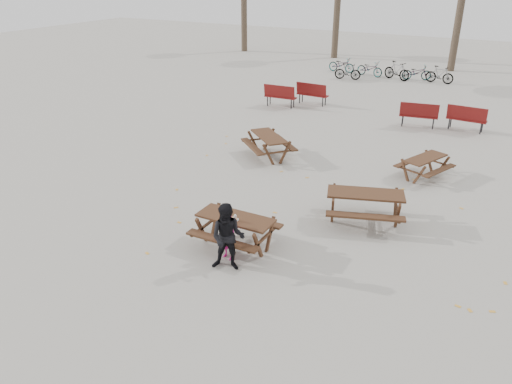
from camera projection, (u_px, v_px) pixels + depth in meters
The scene contains 13 objects.
ground at pixel (236, 246), 11.80m from camera, with size 80.00×80.00×0.00m, color gray.
main_picnic_table at pixel (235, 224), 11.56m from camera, with size 1.80×1.45×0.78m.
food_tray at pixel (234, 219), 11.32m from camera, with size 0.18×0.11×0.04m, color silver.
bread_roll at pixel (234, 218), 11.30m from camera, with size 0.14×0.06×0.05m, color tan.
soda_bottle at pixel (235, 218), 11.25m from camera, with size 0.07×0.07×0.17m.
child at pixel (228, 237), 11.11m from camera, with size 0.39×0.26×1.07m, color #C51874.
adult at pixel (228, 237), 10.62m from camera, with size 0.75×0.59×1.55m, color black.
picnic_table_east at pixel (364, 207), 12.73m from camera, with size 1.91×1.54×0.82m, color #381D14, non-canonical shape.
picnic_table_north at pixel (269, 146), 17.07m from camera, with size 1.77×1.43×0.76m, color #381D14, non-canonical shape.
picnic_table_far at pixel (424, 167), 15.45m from camera, with size 1.53×1.23×0.66m, color #381D14, non-canonical shape.
park_bench_row at pixel (364, 105), 21.56m from camera, with size 9.66×1.91×1.03m.
bicycle_row at pixel (384, 70), 28.79m from camera, with size 7.48×2.61×1.03m.
fallen_leaves at pixel (298, 209), 13.58m from camera, with size 11.00×11.00×0.01m, color gold, non-canonical shape.
Camera 1 is at (5.27, -8.73, 6.10)m, focal length 35.00 mm.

